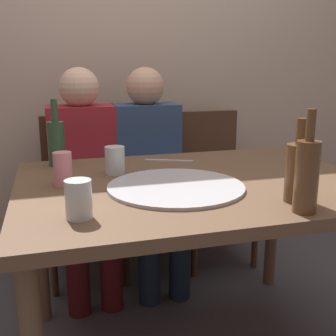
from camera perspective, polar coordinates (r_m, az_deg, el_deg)
back_wall at (r=2.68m, az=-5.16°, el=16.56°), size 6.00×0.10×2.60m
dining_table at (r=1.58m, az=3.81°, el=-4.55°), size 1.31×0.98×0.76m
pizza_tray at (r=1.45m, az=1.10°, el=-2.60°), size 0.48×0.48×0.01m
wine_bottle at (r=1.25m, az=18.62°, el=-0.84°), size 0.07×0.07×0.30m
beer_bottle at (r=1.35m, az=17.53°, el=-0.38°), size 0.08×0.08×0.26m
water_bottle at (r=1.83m, az=-15.18°, el=3.54°), size 0.07×0.07×0.28m
tumbler_near at (r=1.18m, az=-12.25°, el=-4.25°), size 0.08×0.08×0.11m
tumbler_far at (r=1.65m, az=-7.34°, el=1.07°), size 0.08×0.08×0.11m
soda_can at (r=1.52m, az=-14.33°, el=-0.13°), size 0.07×0.07×0.12m
table_knife at (r=1.86m, az=0.14°, el=1.03°), size 0.21×0.11×0.01m
chair_left at (r=2.40m, az=-11.61°, el=-2.36°), size 0.44×0.44×0.90m
chair_middle at (r=2.45m, az=-3.40°, el=-1.76°), size 0.44×0.44×0.90m
chair_right at (r=2.57m, az=5.74°, el=-1.06°), size 0.44×0.44×0.90m
guest_in_sweater at (r=2.22m, az=-11.44°, el=-0.24°), size 0.36×0.56×1.17m
guest_in_beanie at (r=2.27m, az=-2.60°, el=0.35°), size 0.36×0.56×1.17m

